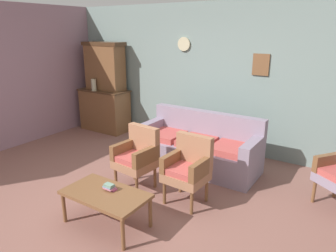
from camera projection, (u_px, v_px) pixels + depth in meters
The scene contains 10 objects.
ground_plane at pixel (123, 205), 4.11m from camera, with size 7.68×7.68×0.00m, color #84564C.
wall_back_with_decor at pixel (213, 78), 5.82m from camera, with size 6.40×0.09×2.70m.
side_cabinet at pixel (105, 110), 7.06m from camera, with size 1.16×0.55×0.93m.
cabinet_upper_hutch at pixel (105, 66), 6.83m from camera, with size 0.99×0.38×1.03m.
vase_on_cabinet at pixel (94, 85), 6.79m from camera, with size 0.11×0.11×0.26m, color #AFAC8B.
floral_couch at pixel (199, 148), 5.17m from camera, with size 2.00×0.81×0.90m.
armchair_near_couch_end at pixel (137, 155), 4.44m from camera, with size 0.56×0.54×0.90m.
armchair_near_cabinet at pixel (188, 167), 4.06m from camera, with size 0.54×0.51×0.90m.
coffee_table at pixel (106, 196), 3.59m from camera, with size 1.00×0.56×0.42m.
book_stack_on_table at pixel (110, 187), 3.63m from camera, with size 0.15×0.10×0.08m.
Camera 1 is at (2.48, -2.70, 2.22)m, focal length 33.24 mm.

